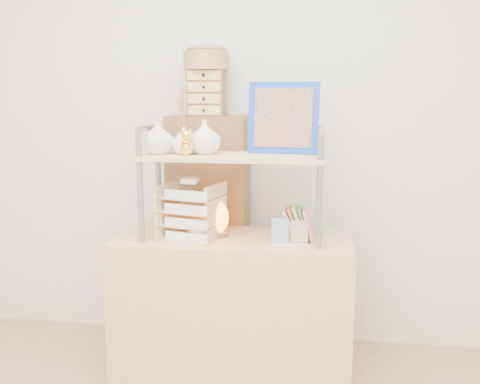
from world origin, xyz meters
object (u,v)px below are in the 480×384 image
object	(u,v)px
desk	(233,307)
letter_tray	(191,214)
cabinet	(209,232)
salt_lamp	(218,218)

from	to	relation	value
desk	letter_tray	xyz separation A→B (m)	(-0.21, -0.04, 0.50)
letter_tray	cabinet	bearing A→B (deg)	89.00
salt_lamp	desk	bearing A→B (deg)	-11.58
desk	letter_tray	bearing A→B (deg)	-168.92
desk	cabinet	bearing A→B (deg)	118.37
cabinet	salt_lamp	distance (m)	0.41
desk	cabinet	xyz separation A→B (m)	(-0.20, 0.37, 0.30)
desk	salt_lamp	size ratio (longest dim) A/B	6.53
cabinet	salt_lamp	xyz separation A→B (m)	(0.12, -0.35, 0.17)
salt_lamp	cabinet	bearing A→B (deg)	108.63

